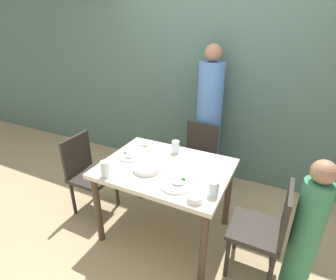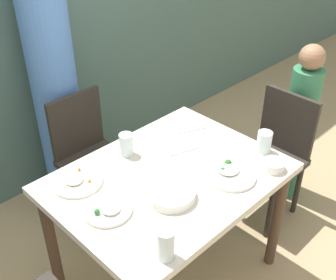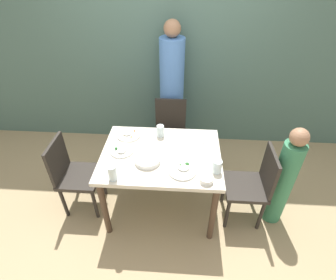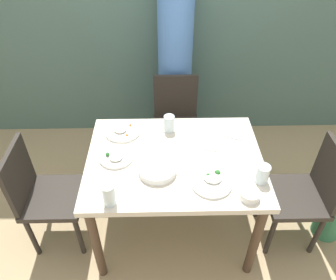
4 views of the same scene
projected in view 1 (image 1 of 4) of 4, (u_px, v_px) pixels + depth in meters
The scene contains 18 objects.
ground_plane at pixel (166, 231), 2.66m from camera, with size 10.00×10.00×0.00m, color tan.
wall_back at pixel (214, 74), 3.16m from camera, with size 10.00×0.06×2.70m.
dining_table at pixel (165, 176), 2.38m from camera, with size 1.14×0.86×0.75m.
chair_adult_spot at pixel (198, 158), 3.06m from camera, with size 0.40×0.40×0.86m.
chair_child_spot at pixel (265, 228), 2.04m from camera, with size 0.40×0.40×0.86m.
chair_empty_left at pixel (88, 172), 2.78m from camera, with size 0.40×0.40×0.86m.
person_adult at pixel (208, 123), 3.19m from camera, with size 0.30×0.30×1.71m.
person_child at pixel (306, 232), 1.90m from camera, with size 0.20×0.20×1.14m.
bowl_curry at pixel (147, 168), 2.27m from camera, with size 0.23×0.23×0.05m.
plate_rice_adult at pixel (177, 184), 2.07m from camera, with size 0.25×0.25×0.06m.
plate_rice_child at pixel (130, 156), 2.49m from camera, with size 0.23×0.23×0.04m.
plate_noodles at pixel (146, 145), 2.70m from camera, with size 0.25×0.25×0.05m.
bowl_rice_small at pixel (195, 198), 1.88m from camera, with size 0.11×0.11×0.05m.
glass_water_tall at pixel (214, 188), 1.93m from camera, with size 0.08×0.08×0.12m.
glass_water_short at pixel (105, 169), 2.16m from camera, with size 0.07×0.07×0.14m.
glass_water_center at pixel (176, 147), 2.56m from camera, with size 0.08×0.08×0.12m.
fork_steel at pixel (190, 167), 2.33m from camera, with size 0.18×0.07×0.01m.
spoon_steel at pixel (214, 166), 2.34m from camera, with size 0.17×0.09×0.01m.
Camera 1 is at (0.91, -1.80, 1.95)m, focal length 28.00 mm.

